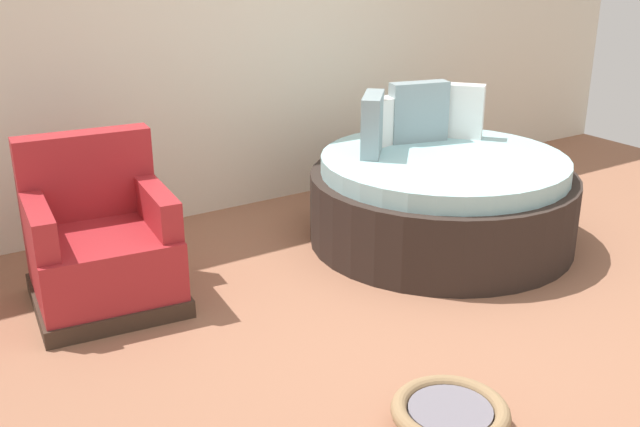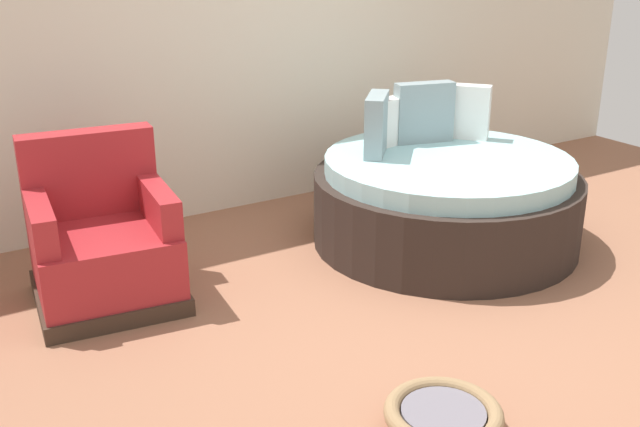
# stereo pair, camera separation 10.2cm
# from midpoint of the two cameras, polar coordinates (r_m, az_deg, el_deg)

# --- Properties ---
(ground_plane) EXTENTS (8.00, 8.00, 0.02)m
(ground_plane) POSITION_cam_midpoint_polar(r_m,az_deg,el_deg) (4.23, 10.20, -8.15)
(ground_plane) COLOR #936047
(back_wall) EXTENTS (8.00, 0.12, 2.62)m
(back_wall) POSITION_cam_midpoint_polar(r_m,az_deg,el_deg) (5.69, -4.90, 13.54)
(back_wall) COLOR silver
(back_wall) RESTS_ON ground_plane
(round_daybed) EXTENTS (1.80, 1.80, 1.03)m
(round_daybed) POSITION_cam_midpoint_polar(r_m,az_deg,el_deg) (5.16, 10.05, 1.18)
(round_daybed) COLOR #2D231E
(round_daybed) RESTS_ON ground_plane
(red_armchair) EXTENTS (0.88, 0.88, 0.94)m
(red_armchair) POSITION_cam_midpoint_polar(r_m,az_deg,el_deg) (4.44, -15.61, -2.31)
(red_armchair) COLOR #38281E
(red_armchair) RESTS_ON ground_plane
(pet_basket) EXTENTS (0.51, 0.51, 0.13)m
(pet_basket) POSITION_cam_midpoint_polar(r_m,az_deg,el_deg) (3.34, 10.27, -15.10)
(pet_basket) COLOR #8E704C
(pet_basket) RESTS_ON ground_plane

